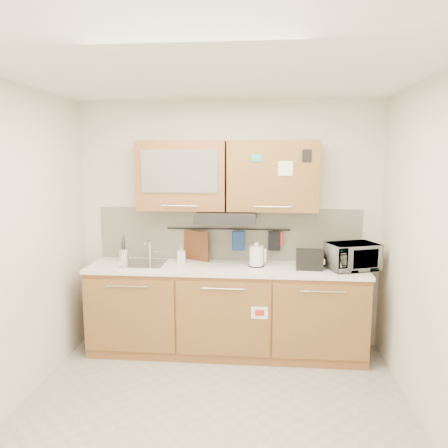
# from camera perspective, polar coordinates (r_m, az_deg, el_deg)

# --- Properties ---
(floor) EXTENTS (3.20, 3.20, 0.00)m
(floor) POSITION_cam_1_polar(r_m,az_deg,el_deg) (3.73, -1.51, -24.01)
(floor) COLOR #9E9993
(floor) RESTS_ON ground
(ceiling) EXTENTS (3.20, 3.20, 0.00)m
(ceiling) POSITION_cam_1_polar(r_m,az_deg,el_deg) (3.19, -1.71, 19.27)
(ceiling) COLOR white
(ceiling) RESTS_ON wall_back
(wall_back) EXTENTS (3.20, 0.00, 3.20)m
(wall_back) POSITION_cam_1_polar(r_m,az_deg,el_deg) (4.69, 0.57, -0.08)
(wall_back) COLOR silver
(wall_back) RESTS_ON ground
(wall_left) EXTENTS (0.00, 3.00, 3.00)m
(wall_left) POSITION_cam_1_polar(r_m,az_deg,el_deg) (3.76, -26.66, -3.20)
(wall_left) COLOR silver
(wall_left) RESTS_ON ground
(wall_right) EXTENTS (0.00, 3.00, 3.00)m
(wall_right) POSITION_cam_1_polar(r_m,az_deg,el_deg) (3.42, 26.14, -4.24)
(wall_right) COLOR silver
(wall_right) RESTS_ON ground
(base_cabinet) EXTENTS (2.80, 0.64, 0.88)m
(base_cabinet) POSITION_cam_1_polar(r_m,az_deg,el_deg) (4.61, 0.24, -11.72)
(base_cabinet) COLOR #9F6438
(base_cabinet) RESTS_ON floor
(countertop) EXTENTS (2.82, 0.62, 0.04)m
(countertop) POSITION_cam_1_polar(r_m,az_deg,el_deg) (4.46, 0.24, -5.77)
(countertop) COLOR white
(countertop) RESTS_ON base_cabinet
(backsplash) EXTENTS (2.80, 0.02, 0.56)m
(backsplash) POSITION_cam_1_polar(r_m,az_deg,el_deg) (4.69, 0.56, -1.31)
(backsplash) COLOR silver
(backsplash) RESTS_ON countertop
(upper_cabinets) EXTENTS (1.82, 0.37, 0.70)m
(upper_cabinets) POSITION_cam_1_polar(r_m,az_deg,el_deg) (4.46, 0.33, 6.33)
(upper_cabinets) COLOR #9F6438
(upper_cabinets) RESTS_ON wall_back
(range_hood) EXTENTS (0.60, 0.46, 0.10)m
(range_hood) POSITION_cam_1_polar(r_m,az_deg,el_deg) (4.42, 0.31, 0.96)
(range_hood) COLOR black
(range_hood) RESTS_ON upper_cabinets
(sink) EXTENTS (0.42, 0.40, 0.26)m
(sink) POSITION_cam_1_polar(r_m,az_deg,el_deg) (4.62, -10.32, -5.09)
(sink) COLOR silver
(sink) RESTS_ON countertop
(utensil_rail) EXTENTS (1.30, 0.02, 0.02)m
(utensil_rail) POSITION_cam_1_polar(r_m,az_deg,el_deg) (4.64, 0.52, -0.66)
(utensil_rail) COLOR black
(utensil_rail) RESTS_ON backsplash
(utensil_crock) EXTENTS (0.12, 0.12, 0.28)m
(utensil_crock) POSITION_cam_1_polar(r_m,az_deg,el_deg) (4.76, -12.92, -3.95)
(utensil_crock) COLOR silver
(utensil_crock) RESTS_ON countertop
(kettle) EXTENTS (0.18, 0.16, 0.25)m
(kettle) POSITION_cam_1_polar(r_m,az_deg,el_deg) (4.44, 4.26, -4.30)
(kettle) COLOR white
(kettle) RESTS_ON countertop
(toaster) EXTENTS (0.26, 0.17, 0.20)m
(toaster) POSITION_cam_1_polar(r_m,az_deg,el_deg) (4.39, 11.08, -4.55)
(toaster) COLOR black
(toaster) RESTS_ON countertop
(microwave) EXTENTS (0.56, 0.47, 0.26)m
(microwave) POSITION_cam_1_polar(r_m,az_deg,el_deg) (4.48, 16.40, -4.09)
(microwave) COLOR #999999
(microwave) RESTS_ON countertop
(soap_bottle) EXTENTS (0.10, 0.10, 0.18)m
(soap_bottle) POSITION_cam_1_polar(r_m,az_deg,el_deg) (4.61, -5.60, -3.91)
(soap_bottle) COLOR #999999
(soap_bottle) RESTS_ON countertop
(cutting_board) EXTENTS (0.33, 0.17, 0.43)m
(cutting_board) POSITION_cam_1_polar(r_m,az_deg,el_deg) (4.71, -3.84, -3.44)
(cutting_board) COLOR brown
(cutting_board) RESTS_ON utensil_rail
(oven_mitt) EXTENTS (0.13, 0.06, 0.21)m
(oven_mitt) POSITION_cam_1_polar(r_m,az_deg,el_deg) (4.64, 1.89, -2.22)
(oven_mitt) COLOR #1F4190
(oven_mitt) RESTS_ON utensil_rail
(dark_pouch) EXTENTS (0.13, 0.04, 0.20)m
(dark_pouch) POSITION_cam_1_polar(r_m,az_deg,el_deg) (4.63, 6.58, -2.24)
(dark_pouch) COLOR black
(dark_pouch) RESTS_ON utensil_rail
(pot_holder) EXTENTS (0.12, 0.03, 0.15)m
(pot_holder) POSITION_cam_1_polar(r_m,az_deg,el_deg) (4.63, 6.98, -1.95)
(pot_holder) COLOR red
(pot_holder) RESTS_ON utensil_rail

